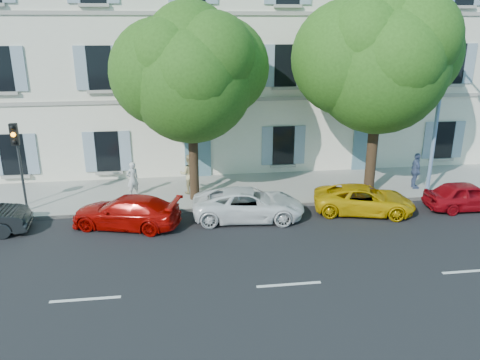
{
  "coord_description": "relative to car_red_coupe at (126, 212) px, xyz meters",
  "views": [
    {
      "loc": [
        -3.16,
        -16.15,
        7.53
      ],
      "look_at": [
        -0.69,
        2.0,
        1.4
      ],
      "focal_mm": 35.0,
      "sensor_mm": 36.0,
      "label": 1
    }
  ],
  "objects": [
    {
      "name": "car_red_hatchback",
      "position": [
        14.18,
        -0.11,
        -0.01
      ],
      "size": [
        3.56,
        1.48,
        1.21
      ],
      "primitive_type": "imported",
      "rotation": [
        0.0,
        0.0,
        1.55
      ],
      "color": "maroon",
      "rests_on": "ground"
    },
    {
      "name": "street_lamp",
      "position": [
        13.42,
        1.55,
        4.41
      ],
      "size": [
        0.31,
        1.83,
        8.59
      ],
      "color": "#7293BF",
      "rests_on": "sidewalk"
    },
    {
      "name": "tree_left",
      "position": [
        2.75,
        2.32,
        4.73
      ],
      "size": [
        5.21,
        5.21,
        8.07
      ],
      "color": "#3A2819",
      "rests_on": "sidewalk"
    },
    {
      "name": "car_yellow_supercar",
      "position": [
        9.7,
        0.13,
        -0.04
      ],
      "size": [
        4.47,
        2.87,
        1.15
      ],
      "primitive_type": "imported",
      "rotation": [
        0.0,
        0.0,
        1.32
      ],
      "color": "#D7A409",
      "rests_on": "ground"
    },
    {
      "name": "pedestrian_c",
      "position": [
        13.09,
        2.35,
        0.39
      ],
      "size": [
        0.58,
        1.06,
        1.71
      ],
      "primitive_type": "imported",
      "rotation": [
        0.0,
        0.0,
        1.4
      ],
      "color": "#45577F",
      "rests_on": "sidewalk"
    },
    {
      "name": "traffic_light",
      "position": [
        -4.24,
        1.77,
        2.22
      ],
      "size": [
        0.29,
        0.42,
        3.7
      ],
      "color": "#383A3D",
      "rests_on": "sidewalk"
    },
    {
      "name": "pedestrian_a",
      "position": [
        0.03,
        3.04,
        0.33
      ],
      "size": [
        0.69,
        0.64,
        1.59
      ],
      "primitive_type": "imported",
      "rotation": [
        0.0,
        0.0,
        3.74
      ],
      "color": "silver",
      "rests_on": "sidewalk"
    },
    {
      "name": "tree_right",
      "position": [
        10.71,
        2.05,
        5.21
      ],
      "size": [
        5.74,
        5.74,
        8.84
      ],
      "color": "#3A2819",
      "rests_on": "sidewalk"
    },
    {
      "name": "building",
      "position": [
        5.27,
        9.13,
        5.39
      ],
      "size": [
        28.0,
        7.0,
        12.0
      ],
      "primitive_type": "cube",
      "color": "white",
      "rests_on": "ground"
    },
    {
      "name": "car_white_coupe",
      "position": [
        4.83,
        0.14,
        0.01
      ],
      "size": [
        4.67,
        2.46,
        1.25
      ],
      "primitive_type": "imported",
      "rotation": [
        0.0,
        0.0,
        1.48
      ],
      "color": "white",
      "rests_on": "ground"
    },
    {
      "name": "kerb",
      "position": [
        5.27,
        1.21,
        -0.53
      ],
      "size": [
        36.0,
        0.16,
        0.16
      ],
      "primitive_type": "cube",
      "color": "#9E998E",
      "rests_on": "ground"
    },
    {
      "name": "sidewalk",
      "position": [
        5.27,
        3.38,
        -0.54
      ],
      "size": [
        36.0,
        4.5,
        0.15
      ],
      "primitive_type": "cube",
      "color": "#A09E96",
      "rests_on": "ground"
    },
    {
      "name": "pedestrian_b",
      "position": [
        2.56,
        3.09,
        0.45
      ],
      "size": [
        0.93,
        0.75,
        1.83
      ],
      "primitive_type": "imported",
      "rotation": [
        0.0,
        0.0,
        3.07
      ],
      "color": "tan",
      "rests_on": "sidewalk"
    },
    {
      "name": "ground",
      "position": [
        5.27,
        -1.07,
        -0.61
      ],
      "size": [
        90.0,
        90.0,
        0.0
      ],
      "primitive_type": "plane",
      "color": "black"
    },
    {
      "name": "car_red_coupe",
      "position": [
        0.0,
        0.0,
        0.0
      ],
      "size": [
        4.53,
        2.88,
        1.22
      ],
      "primitive_type": "imported",
      "rotation": [
        0.0,
        0.0,
        4.41
      ],
      "color": "#A00804",
      "rests_on": "ground"
    }
  ]
}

